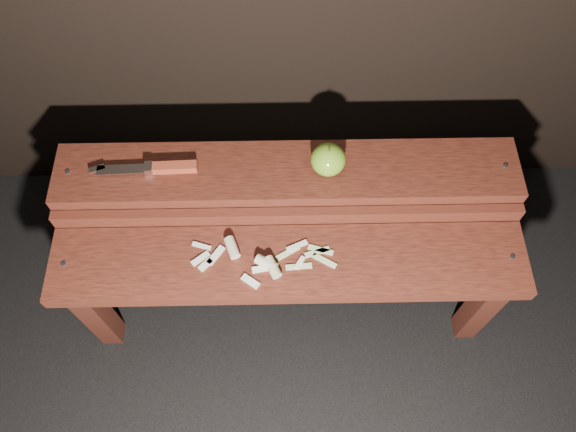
{
  "coord_description": "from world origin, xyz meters",
  "views": [
    {
      "loc": [
        -0.01,
        -0.63,
        1.7
      ],
      "look_at": [
        0.0,
        0.06,
        0.45
      ],
      "focal_mm": 35.0,
      "sensor_mm": 36.0,
      "label": 1
    }
  ],
  "objects_px": {
    "bench_front_tier": "(289,275)",
    "apple": "(328,159)",
    "knife": "(161,168)",
    "bench_rear_tier": "(287,188)"
  },
  "relations": [
    {
      "from": "bench_rear_tier",
      "to": "knife",
      "type": "relative_size",
      "value": 4.35
    },
    {
      "from": "apple",
      "to": "bench_rear_tier",
      "type": "bearing_deg",
      "value": -177.58
    },
    {
      "from": "bench_front_tier",
      "to": "knife",
      "type": "distance_m",
      "value": 0.43
    },
    {
      "from": "knife",
      "to": "apple",
      "type": "bearing_deg",
      "value": -0.2
    },
    {
      "from": "knife",
      "to": "bench_front_tier",
      "type": "bearing_deg",
      "value": -35.98
    },
    {
      "from": "bench_front_tier",
      "to": "apple",
      "type": "distance_m",
      "value": 0.31
    },
    {
      "from": "bench_front_tier",
      "to": "apple",
      "type": "height_order",
      "value": "apple"
    },
    {
      "from": "bench_rear_tier",
      "to": "knife",
      "type": "bearing_deg",
      "value": 178.96
    },
    {
      "from": "apple",
      "to": "knife",
      "type": "xyz_separation_m",
      "value": [
        -0.42,
        0.0,
        -0.03
      ]
    },
    {
      "from": "bench_front_tier",
      "to": "knife",
      "type": "xyz_separation_m",
      "value": [
        -0.32,
        0.23,
        0.16
      ]
    }
  ]
}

